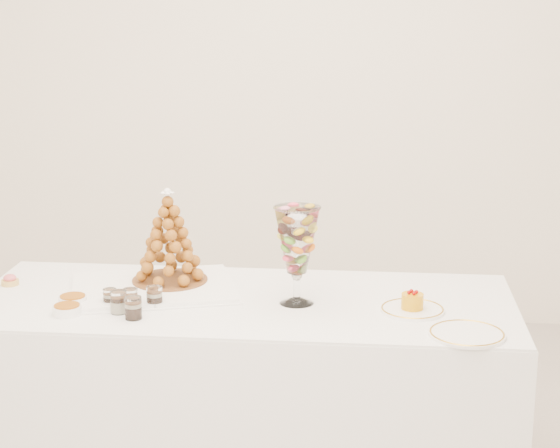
# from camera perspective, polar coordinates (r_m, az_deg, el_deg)

# --- Properties ---
(buffet_table) EXTENTS (1.89, 0.76, 0.72)m
(buffet_table) POSITION_cam_1_polar(r_m,az_deg,el_deg) (3.40, -2.20, -10.36)
(buffet_table) COLOR white
(buffet_table) RESTS_ON ground
(lace_tray) EXTENTS (0.67, 0.57, 0.02)m
(lace_tray) POSITION_cam_1_polar(r_m,az_deg,el_deg) (3.39, -7.77, -3.87)
(lace_tray) COLOR white
(lace_tray) RESTS_ON buffet_table
(macaron_vase) EXTENTS (0.15, 0.15, 0.34)m
(macaron_vase) POSITION_cam_1_polar(r_m,az_deg,el_deg) (3.16, 1.04, -1.06)
(macaron_vase) COLOR white
(macaron_vase) RESTS_ON buffet_table
(cake_plate) EXTENTS (0.22, 0.22, 0.01)m
(cake_plate) POSITION_cam_1_polar(r_m,az_deg,el_deg) (3.18, 8.07, -5.20)
(cake_plate) COLOR white
(cake_plate) RESTS_ON buffet_table
(spare_plate) EXTENTS (0.24, 0.24, 0.01)m
(spare_plate) POSITION_cam_1_polar(r_m,az_deg,el_deg) (2.99, 11.32, -6.60)
(spare_plate) COLOR white
(spare_plate) RESTS_ON buffet_table
(pink_tart) EXTENTS (0.06, 0.06, 0.04)m
(pink_tart) POSITION_cam_1_polar(r_m,az_deg,el_deg) (3.55, -16.14, -3.32)
(pink_tart) COLOR tan
(pink_tart) RESTS_ON buffet_table
(verrine_a) EXTENTS (0.06, 0.06, 0.06)m
(verrine_a) POSITION_cam_1_polar(r_m,az_deg,el_deg) (3.24, -10.33, -4.44)
(verrine_a) COLOR white
(verrine_a) RESTS_ON buffet_table
(verrine_b) EXTENTS (0.06, 0.06, 0.07)m
(verrine_b) POSITION_cam_1_polar(r_m,az_deg,el_deg) (3.20, -9.11, -4.52)
(verrine_b) COLOR white
(verrine_b) RESTS_ON buffet_table
(verrine_c) EXTENTS (0.06, 0.06, 0.07)m
(verrine_c) POSITION_cam_1_polar(r_m,az_deg,el_deg) (3.20, -7.66, -4.43)
(verrine_c) COLOR white
(verrine_c) RESTS_ON buffet_table
(verrine_d) EXTENTS (0.06, 0.06, 0.08)m
(verrine_d) POSITION_cam_1_polar(r_m,az_deg,el_deg) (3.17, -9.81, -4.71)
(verrine_d) COLOR white
(verrine_d) RESTS_ON buffet_table
(verrine_e) EXTENTS (0.06, 0.06, 0.07)m
(verrine_e) POSITION_cam_1_polar(r_m,az_deg,el_deg) (3.10, -8.93, -5.07)
(verrine_e) COLOR white
(verrine_e) RESTS_ON buffet_table
(ramekin_back) EXTENTS (0.10, 0.10, 0.03)m
(ramekin_back) POSITION_cam_1_polar(r_m,az_deg,el_deg) (3.28, -12.52, -4.58)
(ramekin_back) COLOR white
(ramekin_back) RESTS_ON buffet_table
(ramekin_front) EXTENTS (0.10, 0.10, 0.03)m
(ramekin_front) POSITION_cam_1_polar(r_m,az_deg,el_deg) (3.19, -12.85, -5.14)
(ramekin_front) COLOR white
(ramekin_front) RESTS_ON buffet_table
(croquembouche) EXTENTS (0.29, 0.29, 0.34)m
(croquembouche) POSITION_cam_1_polar(r_m,az_deg,el_deg) (3.39, -6.80, -0.75)
(croquembouche) COLOR brown
(croquembouche) RESTS_ON lace_tray
(mousse_cake) EXTENTS (0.07, 0.07, 0.07)m
(mousse_cake) POSITION_cam_1_polar(r_m,az_deg,el_deg) (3.17, 8.07, -4.67)
(mousse_cake) COLOR orange
(mousse_cake) RESTS_ON cake_plate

